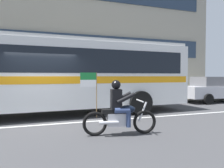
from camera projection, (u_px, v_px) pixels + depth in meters
ground_plane at (43, 121)px, 8.10m from camera, size 60.00×60.00×0.00m
sidewalk_curb at (39, 103)px, 12.89m from camera, size 28.00×3.80×0.15m
lane_center_stripe at (44, 125)px, 7.54m from camera, size 26.60×0.14×0.01m
office_building_facade at (37, 18)px, 14.84m from camera, size 28.00×0.89×11.24m
transit_bus at (65, 71)px, 9.48m from camera, size 11.26×3.02×3.22m
motorcycle_with_rider at (119, 112)px, 6.24m from camera, size 2.17×0.70×1.78m
parked_hatchback_downstreet at (215, 89)px, 14.14m from camera, size 4.67×2.04×1.64m
fire_hydrant at (74, 97)px, 12.13m from camera, size 0.22×0.30×0.75m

